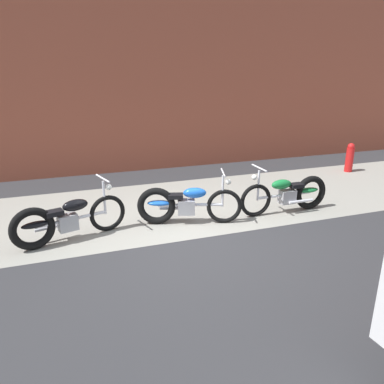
{
  "coord_description": "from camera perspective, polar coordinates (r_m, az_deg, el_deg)",
  "views": [
    {
      "loc": [
        -1.93,
        -5.55,
        2.82
      ],
      "look_at": [
        0.12,
        0.37,
        0.75
      ],
      "focal_mm": 34.51,
      "sensor_mm": 36.0,
      "label": 1
    }
  ],
  "objects": [
    {
      "name": "motorcycle_green",
      "position": [
        7.89,
        15.0,
        -0.23
      ],
      "size": [
        2.01,
        0.58,
        1.03
      ],
      "rotation": [
        0.0,
        0.0,
        3.14
      ],
      "color": "black",
      "rests_on": "ground"
    },
    {
      "name": "brick_building_wall",
      "position": [
        10.92,
        -9.46,
        18.4
      ],
      "size": [
        36.0,
        0.5,
        5.77
      ],
      "primitive_type": "cube",
      "color": "brown",
      "rests_on": "ground"
    },
    {
      "name": "motorcycle_blue",
      "position": [
        7.03,
        -1.52,
        -1.87
      ],
      "size": [
        1.95,
        0.82,
        1.03
      ],
      "rotation": [
        0.0,
        0.0,
        -0.3
      ],
      "color": "black",
      "rests_on": "ground"
    },
    {
      "name": "fire_hydrant",
      "position": [
        11.66,
        23.19,
        4.95
      ],
      "size": [
        0.22,
        0.22,
        0.84
      ],
      "color": "red",
      "rests_on": "ground"
    },
    {
      "name": "motorcycle_black",
      "position": [
        6.66,
        -19.36,
        -4.13
      ],
      "size": [
        1.95,
        0.8,
        1.03
      ],
      "rotation": [
        0.0,
        0.0,
        0.28
      ],
      "color": "black",
      "rests_on": "ground"
    },
    {
      "name": "ground_plane",
      "position": [
        6.51,
        0.02,
        -7.36
      ],
      "size": [
        80.0,
        80.0,
        0.0
      ],
      "primitive_type": "plane",
      "color": "#2D2D30"
    },
    {
      "name": "sidewalk_slab",
      "position": [
        8.06,
        -4.07,
        -2.23
      ],
      "size": [
        36.0,
        3.5,
        0.01
      ],
      "primitive_type": "cube",
      "color": "gray",
      "rests_on": "ground"
    }
  ]
}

